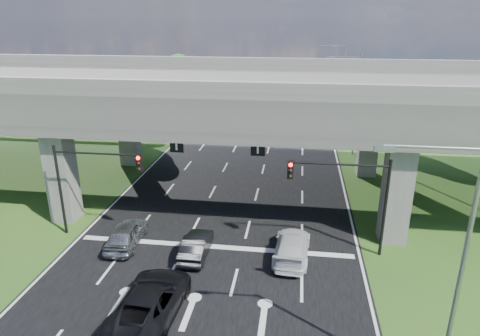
% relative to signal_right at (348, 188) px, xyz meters
% --- Properties ---
extents(ground, '(160.00, 160.00, 0.00)m').
position_rel_signal_right_xyz_m(ground, '(-7.82, -3.94, -4.19)').
color(ground, '#264B18').
rests_on(ground, ground).
extents(road, '(18.00, 120.00, 0.03)m').
position_rel_signal_right_xyz_m(road, '(-7.82, 6.06, -4.17)').
color(road, black).
rests_on(road, ground).
extents(overpass, '(80.00, 15.00, 10.00)m').
position_rel_signal_right_xyz_m(overpass, '(-7.82, 8.06, 3.73)').
color(overpass, '#353230').
rests_on(overpass, ground).
extents(warehouse, '(20.00, 10.00, 4.00)m').
position_rel_signal_right_xyz_m(warehouse, '(-33.82, 31.06, -2.19)').
color(warehouse, '#9E9E99').
rests_on(warehouse, ground).
extents(signal_right, '(5.76, 0.54, 6.00)m').
position_rel_signal_right_xyz_m(signal_right, '(0.00, 0.00, 0.00)').
color(signal_right, black).
rests_on(signal_right, ground).
extents(signal_left, '(5.76, 0.54, 6.00)m').
position_rel_signal_right_xyz_m(signal_left, '(-15.65, 0.00, 0.00)').
color(signal_left, black).
rests_on(signal_left, ground).
extents(streetlight_near, '(3.38, 0.25, 10.00)m').
position_rel_signal_right_xyz_m(streetlight_near, '(2.27, -9.94, 1.66)').
color(streetlight_near, gray).
rests_on(streetlight_near, ground).
extents(streetlight_far, '(3.38, 0.25, 10.00)m').
position_rel_signal_right_xyz_m(streetlight_far, '(2.27, 20.06, 1.66)').
color(streetlight_far, gray).
rests_on(streetlight_far, ground).
extents(streetlight_beyond, '(3.38, 0.25, 10.00)m').
position_rel_signal_right_xyz_m(streetlight_beyond, '(2.27, 36.06, 1.66)').
color(streetlight_beyond, gray).
rests_on(streetlight_beyond, ground).
extents(tree_left_near, '(4.50, 4.50, 7.80)m').
position_rel_signal_right_xyz_m(tree_left_near, '(-21.78, 22.06, 0.63)').
color(tree_left_near, black).
rests_on(tree_left_near, ground).
extents(tree_left_mid, '(3.91, 3.90, 6.76)m').
position_rel_signal_right_xyz_m(tree_left_mid, '(-24.78, 30.06, -0.01)').
color(tree_left_mid, black).
rests_on(tree_left_mid, ground).
extents(tree_left_far, '(4.80, 4.80, 8.32)m').
position_rel_signal_right_xyz_m(tree_left_far, '(-20.78, 38.06, 0.95)').
color(tree_left_far, black).
rests_on(tree_left_far, ground).
extents(tree_right_near, '(4.20, 4.20, 7.28)m').
position_rel_signal_right_xyz_m(tree_right_near, '(5.22, 24.06, 0.31)').
color(tree_right_near, black).
rests_on(tree_right_near, ground).
extents(tree_right_mid, '(3.91, 3.90, 6.76)m').
position_rel_signal_right_xyz_m(tree_right_mid, '(8.22, 32.06, -0.01)').
color(tree_right_mid, black).
rests_on(tree_right_mid, ground).
extents(tree_right_far, '(4.50, 4.50, 7.80)m').
position_rel_signal_right_xyz_m(tree_right_far, '(4.22, 40.06, 0.63)').
color(tree_right_far, black).
rests_on(tree_right_far, ground).
extents(car_silver, '(2.05, 4.50, 1.50)m').
position_rel_signal_right_xyz_m(car_silver, '(-13.22, -0.94, -3.41)').
color(car_silver, gray).
rests_on(car_silver, road).
extents(car_dark, '(1.46, 4.03, 1.32)m').
position_rel_signal_right_xyz_m(car_dark, '(-8.65, -1.58, -3.50)').
color(car_dark, black).
rests_on(car_dark, road).
extents(car_white, '(2.26, 5.01, 1.42)m').
position_rel_signal_right_xyz_m(car_white, '(-3.04, -1.02, -3.45)').
color(car_white, silver).
rests_on(car_white, road).
extents(car_trailing, '(2.99, 6.02, 1.64)m').
position_rel_signal_right_xyz_m(car_trailing, '(-9.52, -7.18, -3.34)').
color(car_trailing, black).
rests_on(car_trailing, road).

